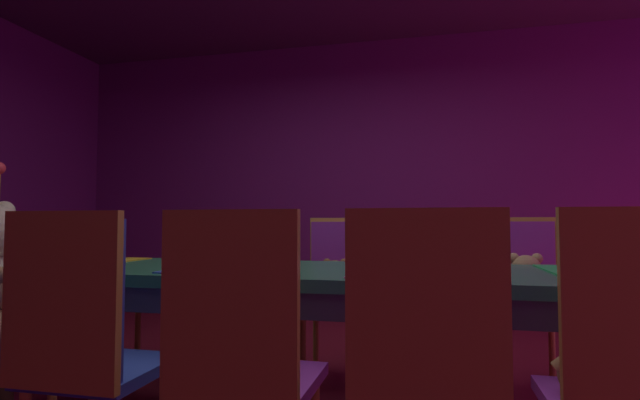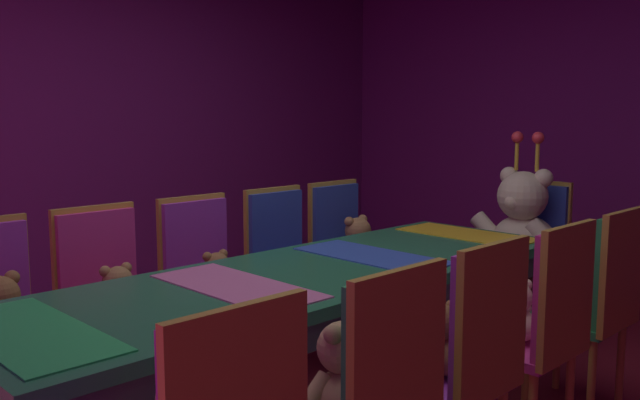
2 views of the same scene
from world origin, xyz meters
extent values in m
cube|color=#721E72|center=(0.00, 3.20, 1.40)|extent=(5.20, 0.12, 2.80)
cube|color=#721E72|center=(-2.60, 0.00, 1.40)|extent=(0.12, 6.40, 2.80)
cube|color=#26724C|center=(0.00, 0.00, 0.71)|extent=(0.90, 2.84, 0.05)
cube|color=#33333F|center=(0.00, 0.00, 0.64)|extent=(0.88, 2.78, 0.10)
cylinder|color=#4C3826|center=(0.38, 1.28, 0.34)|extent=(0.07, 0.07, 0.69)
cylinder|color=#4C3826|center=(-0.38, 1.28, 0.34)|extent=(0.07, 0.07, 0.69)
cube|color=green|center=(0.00, -1.21, 0.74)|extent=(0.77, 0.32, 0.01)
cube|color=pink|center=(0.00, -0.40, 0.74)|extent=(0.77, 0.32, 0.01)
cube|color=blue|center=(0.00, 0.40, 0.74)|extent=(0.77, 0.32, 0.01)
cube|color=yellow|center=(0.00, 1.21, 0.74)|extent=(0.77, 0.32, 0.01)
cube|color=purple|center=(-0.69, -1.07, 0.44)|extent=(0.40, 0.40, 0.04)
cylinder|color=gold|center=(-0.85, -0.91, 0.21)|extent=(0.04, 0.04, 0.42)
sphere|color=#AE7747|center=(-0.61, -1.07, 0.69)|extent=(0.06, 0.06, 0.06)
sphere|color=olive|center=(-0.69, -1.01, 0.76)|extent=(0.06, 0.06, 0.06)
cylinder|color=olive|center=(-0.64, -0.97, 0.57)|extent=(0.06, 0.14, 0.14)
cylinder|color=olive|center=(-0.55, -1.02, 0.49)|extent=(0.07, 0.15, 0.07)
cube|color=#CC338C|center=(-0.71, -0.55, 0.44)|extent=(0.40, 0.40, 0.04)
cube|color=#CC338C|center=(-0.89, -0.55, 0.71)|extent=(0.05, 0.38, 0.50)
cube|color=gold|center=(-0.91, -0.55, 0.71)|extent=(0.03, 0.41, 0.55)
cylinder|color=gold|center=(-0.55, -0.39, 0.21)|extent=(0.04, 0.04, 0.42)
cylinder|color=gold|center=(-0.55, -0.71, 0.21)|extent=(0.04, 0.04, 0.42)
cylinder|color=gold|center=(-0.87, -0.39, 0.21)|extent=(0.04, 0.04, 0.42)
cylinder|color=gold|center=(-0.87, -0.71, 0.21)|extent=(0.04, 0.04, 0.42)
ellipsoid|color=#9E7247|center=(-0.71, -0.55, 0.54)|extent=(0.17, 0.17, 0.14)
sphere|color=#9E7247|center=(-0.69, -0.55, 0.66)|extent=(0.14, 0.14, 0.14)
sphere|color=tan|center=(-0.64, -0.55, 0.65)|extent=(0.05, 0.05, 0.05)
sphere|color=#9E7247|center=(-0.71, -0.50, 0.71)|extent=(0.05, 0.05, 0.05)
sphere|color=#9E7247|center=(-0.71, -0.60, 0.71)|extent=(0.05, 0.05, 0.05)
cylinder|color=#9E7247|center=(-0.67, -0.46, 0.55)|extent=(0.05, 0.12, 0.11)
cylinder|color=#9E7247|center=(-0.67, -0.63, 0.55)|extent=(0.05, 0.12, 0.11)
cylinder|color=#9E7247|center=(-0.59, -0.50, 0.49)|extent=(0.06, 0.13, 0.06)
cylinder|color=#9E7247|center=(-0.59, -0.59, 0.49)|extent=(0.06, 0.13, 0.06)
cube|color=purple|center=(-0.70, -0.01, 0.44)|extent=(0.40, 0.40, 0.04)
cube|color=purple|center=(-0.88, -0.01, 0.71)|extent=(0.05, 0.38, 0.50)
cube|color=gold|center=(-0.90, -0.01, 0.71)|extent=(0.03, 0.41, 0.55)
cylinder|color=gold|center=(-0.54, 0.15, 0.21)|extent=(0.04, 0.04, 0.42)
cylinder|color=gold|center=(-0.54, -0.17, 0.21)|extent=(0.04, 0.04, 0.42)
cylinder|color=gold|center=(-0.86, 0.15, 0.21)|extent=(0.04, 0.04, 0.42)
cylinder|color=gold|center=(-0.86, -0.17, 0.21)|extent=(0.04, 0.04, 0.42)
ellipsoid|color=olive|center=(-0.70, -0.01, 0.53)|extent=(0.16, 0.16, 0.13)
sphere|color=olive|center=(-0.68, -0.01, 0.65)|extent=(0.13, 0.13, 0.13)
sphere|color=#AE7747|center=(-0.64, -0.01, 0.64)|extent=(0.05, 0.05, 0.05)
sphere|color=olive|center=(-0.70, 0.04, 0.70)|extent=(0.05, 0.05, 0.05)
sphere|color=olive|center=(-0.70, -0.06, 0.70)|extent=(0.05, 0.05, 0.05)
cylinder|color=olive|center=(-0.66, 0.07, 0.55)|extent=(0.05, 0.12, 0.11)
cylinder|color=olive|center=(-0.66, -0.09, 0.55)|extent=(0.05, 0.12, 0.11)
cylinder|color=olive|center=(-0.59, 0.04, 0.49)|extent=(0.06, 0.12, 0.06)
cylinder|color=olive|center=(-0.59, -0.05, 0.49)|extent=(0.06, 0.12, 0.06)
cube|color=#2D47B2|center=(-0.69, 0.55, 0.44)|extent=(0.40, 0.40, 0.04)
cube|color=#2D47B2|center=(-0.87, 0.55, 0.71)|extent=(0.05, 0.38, 0.50)
cube|color=gold|center=(-0.90, 0.55, 0.71)|extent=(0.03, 0.41, 0.55)
cylinder|color=gold|center=(-0.53, 0.71, 0.21)|extent=(0.04, 0.04, 0.42)
cylinder|color=gold|center=(-0.53, 0.39, 0.21)|extent=(0.04, 0.04, 0.42)
cylinder|color=gold|center=(-0.85, 0.71, 0.21)|extent=(0.04, 0.04, 0.42)
cylinder|color=gold|center=(-0.85, 0.39, 0.21)|extent=(0.04, 0.04, 0.42)
cube|color=#2D47B2|center=(-0.70, 1.05, 0.44)|extent=(0.40, 0.40, 0.04)
cube|color=#2D47B2|center=(-0.88, 1.05, 0.71)|extent=(0.05, 0.38, 0.50)
cube|color=gold|center=(-0.90, 1.05, 0.71)|extent=(0.03, 0.41, 0.55)
cylinder|color=gold|center=(-0.54, 1.21, 0.21)|extent=(0.04, 0.04, 0.42)
cylinder|color=gold|center=(-0.54, 0.89, 0.21)|extent=(0.04, 0.04, 0.42)
cylinder|color=gold|center=(-0.86, 1.21, 0.21)|extent=(0.04, 0.04, 0.42)
cylinder|color=gold|center=(-0.86, 0.89, 0.21)|extent=(0.04, 0.04, 0.42)
ellipsoid|color=#9E7247|center=(-0.70, 1.05, 0.55)|extent=(0.20, 0.20, 0.16)
sphere|color=#9E7247|center=(-0.68, 1.05, 0.70)|extent=(0.16, 0.16, 0.16)
sphere|color=tan|center=(-0.63, 1.05, 0.68)|extent=(0.06, 0.06, 0.06)
sphere|color=#9E7247|center=(-0.70, 1.11, 0.76)|extent=(0.06, 0.06, 0.06)
sphere|color=#9E7247|center=(-0.70, 0.99, 0.76)|extent=(0.06, 0.06, 0.06)
cylinder|color=#9E7247|center=(-0.66, 1.15, 0.57)|extent=(0.06, 0.14, 0.13)
cylinder|color=#9E7247|center=(-0.66, 0.95, 0.57)|extent=(0.06, 0.14, 0.13)
cylinder|color=#9E7247|center=(-0.57, 1.11, 0.49)|extent=(0.07, 0.15, 0.07)
cylinder|color=#9E7247|center=(-0.57, 1.00, 0.49)|extent=(0.07, 0.15, 0.07)
sphere|color=tan|center=(0.66, -1.07, 0.69)|extent=(0.16, 0.16, 0.16)
sphere|color=tan|center=(0.61, -1.07, 0.68)|extent=(0.06, 0.06, 0.06)
sphere|color=tan|center=(0.68, -1.13, 0.75)|extent=(0.06, 0.06, 0.06)
sphere|color=tan|center=(0.68, -1.01, 0.75)|extent=(0.06, 0.06, 0.06)
cube|color=#268C4C|center=(0.89, -0.52, 0.71)|extent=(0.05, 0.38, 0.50)
cube|color=gold|center=(0.91, -0.52, 0.71)|extent=(0.03, 0.41, 0.55)
ellipsoid|color=tan|center=(0.71, -0.52, 0.55)|extent=(0.21, 0.21, 0.16)
sphere|color=tan|center=(0.69, -0.52, 0.70)|extent=(0.16, 0.16, 0.16)
sphere|color=tan|center=(0.64, -0.52, 0.69)|extent=(0.06, 0.06, 0.06)
sphere|color=tan|center=(0.71, -0.58, 0.76)|extent=(0.06, 0.06, 0.06)
sphere|color=tan|center=(0.71, -0.46, 0.76)|extent=(0.06, 0.06, 0.06)
cylinder|color=tan|center=(0.67, -0.63, 0.57)|extent=(0.06, 0.15, 0.14)
cylinder|color=tan|center=(0.67, -0.42, 0.57)|extent=(0.06, 0.15, 0.14)
cylinder|color=tan|center=(0.58, -0.47, 0.50)|extent=(0.07, 0.15, 0.07)
cube|color=purple|center=(0.70, 0.01, 0.44)|extent=(0.40, 0.40, 0.04)
cube|color=purple|center=(0.88, 0.01, 0.71)|extent=(0.05, 0.38, 0.50)
cube|color=gold|center=(0.90, 0.01, 0.71)|extent=(0.03, 0.41, 0.55)
ellipsoid|color=brown|center=(0.70, 0.01, 0.54)|extent=(0.17, 0.17, 0.14)
sphere|color=brown|center=(0.68, 0.01, 0.66)|extent=(0.14, 0.14, 0.14)
sphere|color=#99663C|center=(0.63, 0.01, 0.65)|extent=(0.05, 0.05, 0.05)
sphere|color=brown|center=(0.70, -0.05, 0.71)|extent=(0.05, 0.05, 0.05)
sphere|color=brown|center=(0.70, 0.06, 0.71)|extent=(0.05, 0.05, 0.05)
cylinder|color=brown|center=(0.66, -0.08, 0.55)|extent=(0.05, 0.12, 0.11)
cylinder|color=brown|center=(0.66, 0.09, 0.55)|extent=(0.05, 0.12, 0.11)
cylinder|color=brown|center=(0.58, -0.04, 0.49)|extent=(0.06, 0.13, 0.06)
cylinder|color=brown|center=(0.58, 0.05, 0.49)|extent=(0.06, 0.13, 0.06)
cube|color=#CC338C|center=(0.71, 0.54, 0.44)|extent=(0.40, 0.40, 0.04)
cube|color=#CC338C|center=(0.89, 0.54, 0.71)|extent=(0.05, 0.38, 0.50)
cube|color=gold|center=(0.91, 0.54, 0.71)|extent=(0.03, 0.41, 0.55)
cylinder|color=gold|center=(0.87, 0.70, 0.21)|extent=(0.04, 0.04, 0.42)
cylinder|color=gold|center=(0.55, 0.70, 0.21)|extent=(0.04, 0.04, 0.42)
cylinder|color=gold|center=(0.55, 0.38, 0.21)|extent=(0.04, 0.04, 0.42)
ellipsoid|color=beige|center=(0.71, 0.54, 0.53)|extent=(0.16, 0.16, 0.13)
sphere|color=beige|center=(0.69, 0.54, 0.65)|extent=(0.13, 0.13, 0.13)
sphere|color=#FDDCAD|center=(0.65, 0.54, 0.64)|extent=(0.05, 0.05, 0.05)
sphere|color=beige|center=(0.71, 0.49, 0.70)|extent=(0.05, 0.05, 0.05)
sphere|color=beige|center=(0.71, 0.58, 0.70)|extent=(0.05, 0.05, 0.05)
cylinder|color=beige|center=(0.67, 0.45, 0.55)|extent=(0.05, 0.12, 0.11)
cylinder|color=beige|center=(0.67, 0.62, 0.55)|extent=(0.05, 0.12, 0.11)
cylinder|color=beige|center=(0.60, 0.49, 0.49)|extent=(0.06, 0.12, 0.06)
cylinder|color=beige|center=(0.60, 0.58, 0.49)|extent=(0.06, 0.12, 0.06)
cube|color=#268C4C|center=(0.70, 1.08, 0.44)|extent=(0.40, 0.40, 0.04)
cube|color=#268C4C|center=(0.88, 1.08, 0.71)|extent=(0.05, 0.38, 0.50)
cube|color=gold|center=(0.90, 1.08, 0.71)|extent=(0.03, 0.41, 0.55)
cylinder|color=gold|center=(0.86, 1.24, 0.21)|extent=(0.04, 0.04, 0.42)
cylinder|color=gold|center=(0.86, 0.92, 0.21)|extent=(0.04, 0.04, 0.42)
cylinder|color=gold|center=(0.54, 1.24, 0.21)|extent=(0.04, 0.04, 0.42)
cylinder|color=gold|center=(0.54, 0.92, 0.21)|extent=(0.04, 0.04, 0.42)
ellipsoid|color=beige|center=(0.70, 1.08, 0.54)|extent=(0.18, 0.18, 0.14)
sphere|color=beige|center=(0.69, 1.08, 0.67)|extent=(0.14, 0.14, 0.14)
sphere|color=#FDDCAD|center=(0.64, 1.08, 0.66)|extent=(0.05, 0.05, 0.05)
sphere|color=beige|center=(0.70, 1.03, 0.72)|extent=(0.05, 0.05, 0.05)
sphere|color=beige|center=(0.70, 1.13, 0.72)|extent=(0.05, 0.05, 0.05)
cylinder|color=beige|center=(0.66, 0.99, 0.55)|extent=(0.05, 0.13, 0.12)
cylinder|color=beige|center=(0.66, 1.17, 0.55)|extent=(0.05, 0.13, 0.12)
cylinder|color=beige|center=(0.58, 1.03, 0.49)|extent=(0.06, 0.13, 0.06)
cylinder|color=beige|center=(0.58, 1.13, 0.49)|extent=(0.06, 0.13, 0.06)
cube|color=#2D47B2|center=(0.00, 1.84, 0.44)|extent=(0.40, 0.40, 0.04)
cube|color=#2D47B2|center=(0.00, 2.02, 0.71)|extent=(0.38, 0.05, 0.50)
cube|color=gold|center=(0.00, 2.04, 0.71)|extent=(0.41, 0.03, 0.55)
cylinder|color=gold|center=(0.16, 2.00, 0.21)|extent=(0.04, 0.04, 0.42)
cylinder|color=gold|center=(0.16, 1.68, 0.21)|extent=(0.04, 0.04, 0.42)
cylinder|color=gold|center=(-0.16, 2.00, 0.21)|extent=(0.04, 0.04, 0.42)
cylinder|color=gold|center=(-0.16, 1.68, 0.21)|extent=(0.04, 0.04, 0.42)
ellipsoid|color=beige|center=(0.00, 1.84, 0.63)|extent=(0.38, 0.38, 0.31)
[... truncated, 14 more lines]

